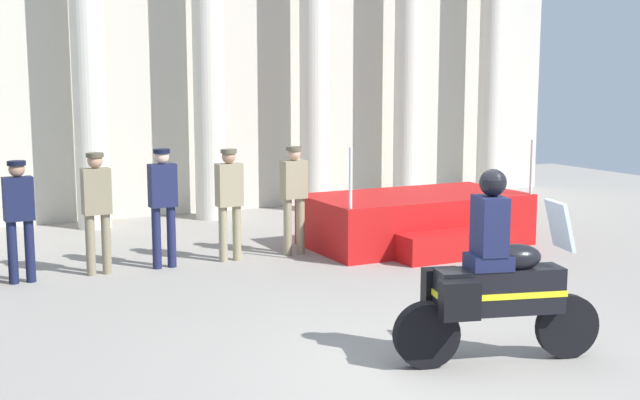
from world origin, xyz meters
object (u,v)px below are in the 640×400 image
object	(u,v)px
reviewing_stand	(418,221)
officer_in_row_3	(229,196)
officer_in_row_1	(97,203)
officer_in_row_4	(294,191)
officer_in_row_2	(163,198)
officer_in_row_0	(19,211)
motorcycle_with_rider	(493,283)

from	to	relation	value
reviewing_stand	officer_in_row_3	xyz separation A→B (m)	(-3.17, 0.28, 0.59)
officer_in_row_3	officer_in_row_1	bearing A→B (deg)	-2.23
reviewing_stand	officer_in_row_4	size ratio (longest dim) A/B	2.09
officer_in_row_2	officer_in_row_1	bearing A→B (deg)	-2.83
officer_in_row_0	officer_in_row_3	distance (m)	2.98
officer_in_row_2	officer_in_row_3	xyz separation A→B (m)	(1.02, 0.01, -0.03)
officer_in_row_1	officer_in_row_2	bearing A→B (deg)	177.17
officer_in_row_0	officer_in_row_3	size ratio (longest dim) A/B	0.98
officer_in_row_2	motorcycle_with_rider	xyz separation A→B (m)	(1.72, -5.35, -0.23)
officer_in_row_1	officer_in_row_3	size ratio (longest dim) A/B	1.02
officer_in_row_1	motorcycle_with_rider	distance (m)	5.98
officer_in_row_4	motorcycle_with_rider	xyz separation A→B (m)	(-0.35, -5.34, -0.20)
officer_in_row_3	motorcycle_with_rider	size ratio (longest dim) A/B	0.83
officer_in_row_3	officer_in_row_4	xyz separation A→B (m)	(1.06, -0.02, 0.00)
officer_in_row_1	officer_in_row_2	xyz separation A→B (m)	(0.94, -0.01, 0.01)
officer_in_row_0	officer_in_row_1	xyz separation A→B (m)	(1.03, 0.02, 0.04)
motorcycle_with_rider	reviewing_stand	bearing A→B (deg)	79.47
reviewing_stand	officer_in_row_3	distance (m)	3.24
officer_in_row_0	officer_in_row_1	world-z (taller)	officer_in_row_1
officer_in_row_4	officer_in_row_0	bearing A→B (deg)	-2.13
officer_in_row_3	motorcycle_with_rider	world-z (taller)	motorcycle_with_rider
reviewing_stand	officer_in_row_0	distance (m)	6.18
officer_in_row_0	officer_in_row_2	size ratio (longest dim) A/B	0.95
officer_in_row_1	officer_in_row_2	size ratio (longest dim) A/B	0.99
motorcycle_with_rider	officer_in_row_0	bearing A→B (deg)	140.03
officer_in_row_0	motorcycle_with_rider	size ratio (longest dim) A/B	0.81
officer_in_row_3	motorcycle_with_rider	bearing A→B (deg)	95.32
officer_in_row_3	officer_in_row_4	size ratio (longest dim) A/B	1.00
reviewing_stand	officer_in_row_0	xyz separation A→B (m)	(-6.15, 0.27, 0.57)
officer_in_row_1	officer_in_row_2	world-z (taller)	officer_in_row_2
officer_in_row_3	officer_in_row_4	bearing A→B (deg)	177.02
reviewing_stand	motorcycle_with_rider	xyz separation A→B (m)	(-2.47, -5.07, 0.39)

